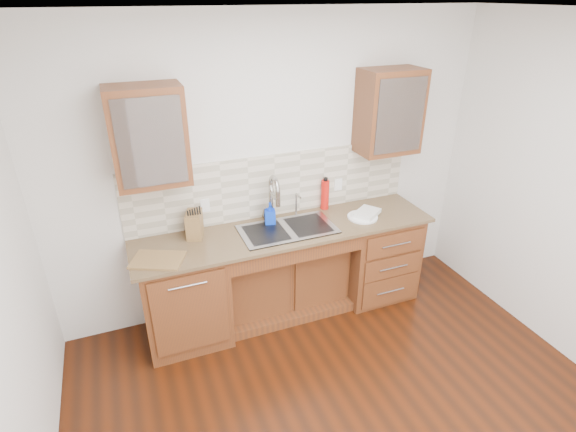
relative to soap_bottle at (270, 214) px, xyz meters
name	(u,v)px	position (x,y,z in m)	size (l,w,h in m)	color
ceiling	(405,3)	(0.11, -1.57, 1.74)	(4.00, 3.50, 0.10)	white
wall_back	(272,168)	(0.11, 0.23, 0.34)	(4.00, 0.10, 2.70)	silver
base_cabinet_left	(184,295)	(-0.84, -0.13, -0.57)	(0.70, 0.62, 0.88)	#593014
base_cabinet_center	(283,275)	(0.11, -0.04, -0.66)	(1.20, 0.44, 0.70)	#593014
base_cabinet_right	(374,253)	(1.06, -0.13, -0.57)	(0.70, 0.62, 0.88)	#593014
countertop	(287,230)	(0.11, -0.15, -0.12)	(2.70, 0.65, 0.03)	#84705B
backsplash	(274,185)	(0.11, 0.16, 0.19)	(2.70, 0.02, 0.59)	beige
sink	(288,238)	(0.11, -0.16, -0.19)	(0.84, 0.46, 0.19)	#9E9EA5
faucet	(271,200)	(0.04, 0.07, 0.10)	(0.04, 0.04, 0.40)	#999993
filter_tap	(296,204)	(0.29, 0.08, 0.02)	(0.02, 0.02, 0.24)	#999993
upper_cabinet_left	(148,136)	(-0.94, 0.01, 0.81)	(0.55, 0.34, 0.75)	#593014
upper_cabinet_right	(389,112)	(1.16, 0.01, 0.81)	(0.55, 0.34, 0.75)	#593014
outlet_left	(205,205)	(-0.54, 0.15, 0.11)	(0.08, 0.01, 0.12)	white
outlet_right	(338,184)	(0.76, 0.15, 0.11)	(0.08, 0.01, 0.12)	white
soap_bottle	(270,214)	(0.00, 0.00, 0.00)	(0.09, 0.09, 0.20)	#0B3BE0
water_bottle	(325,195)	(0.60, 0.11, 0.04)	(0.08, 0.08, 0.29)	red
plate	(363,217)	(0.84, -0.20, -0.09)	(0.28, 0.28, 0.02)	white
dish_towel	(367,213)	(0.89, -0.19, -0.07)	(0.25, 0.18, 0.04)	beige
knife_block	(194,224)	(-0.67, 0.02, 0.01)	(0.12, 0.20, 0.23)	#905B32
cutting_board	(158,260)	(-1.03, -0.27, -0.09)	(0.39, 0.27, 0.02)	#A0673B
cup_left_a	(129,146)	(-1.09, 0.01, 0.76)	(0.12, 0.12, 0.09)	white
cup_left_b	(168,141)	(-0.81, 0.01, 0.76)	(0.11, 0.11, 0.10)	white
cup_right_a	(374,119)	(1.00, 0.01, 0.76)	(0.12, 0.12, 0.10)	white
cup_right_b	(402,116)	(1.30, 0.01, 0.75)	(0.09, 0.09, 0.08)	white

